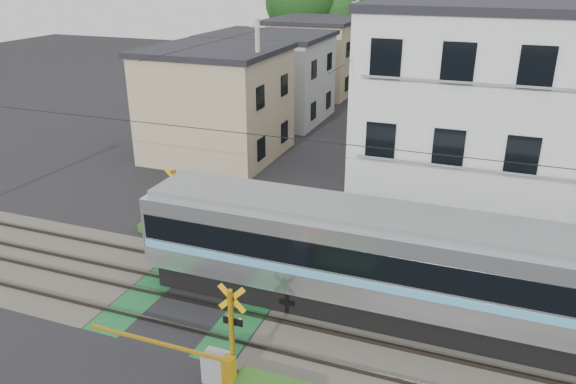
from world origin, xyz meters
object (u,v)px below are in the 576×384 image
at_px(apartment_block, 490,120).
at_px(pedestrian, 393,102).
at_px(crossing_signal_near, 218,362).
at_px(crossing_signal_far, 188,223).

distance_m(apartment_block, pedestrian, 19.91).
relative_size(crossing_signal_near, crossing_signal_far, 1.00).
distance_m(crossing_signal_near, pedestrian, 31.35).
height_order(apartment_block, pedestrian, apartment_block).
bearing_deg(crossing_signal_near, pedestrian, 92.34).
bearing_deg(pedestrian, crossing_signal_near, 87.44).
xyz_separation_m(crossing_signal_near, apartment_block, (5.91, 13.15, 3.94)).
relative_size(apartment_block, pedestrian, 6.16).
bearing_deg(crossing_signal_near, apartment_block, 65.78).
bearing_deg(crossing_signal_far, apartment_block, 27.78).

